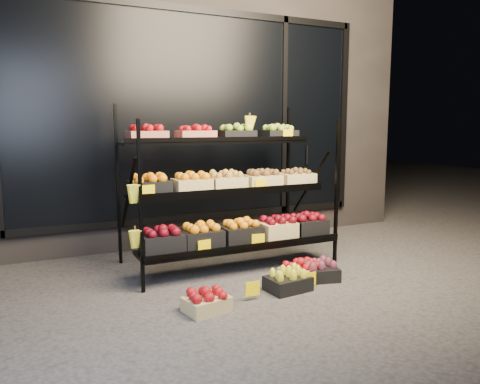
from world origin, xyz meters
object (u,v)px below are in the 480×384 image
floor_crate_left (207,301)px  floor_crate_midright (302,271)px  display_rack (229,190)px  floor_crate_midleft (288,281)px

floor_crate_left → floor_crate_midright: size_ratio=0.85×
display_rack → floor_crate_left: bearing=-122.4°
floor_crate_left → floor_crate_midright: (1.07, 0.30, 0.01)m
display_rack → floor_crate_midright: (0.41, -0.75, -0.70)m
floor_crate_left → floor_crate_midleft: bearing=-1.8°
display_rack → floor_crate_left: size_ratio=5.79×
display_rack → floor_crate_midright: bearing=-61.4°
floor_crate_midright → display_rack: bearing=101.4°
floor_crate_midleft → floor_crate_midright: size_ratio=0.89×
floor_crate_left → floor_crate_midleft: size_ratio=0.96×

